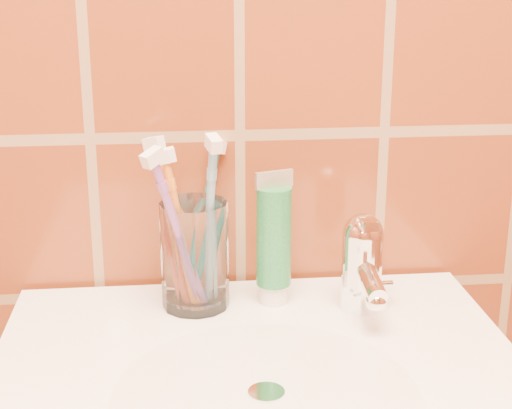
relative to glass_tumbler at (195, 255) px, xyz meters
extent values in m
cylinder|color=silver|center=(0.06, -0.21, -0.06)|extent=(0.30, 0.30, 0.00)
cylinder|color=white|center=(0.06, -0.21, -0.06)|extent=(0.04, 0.04, 0.00)
cylinder|color=white|center=(0.00, 0.00, 0.00)|extent=(0.11, 0.11, 0.13)
cylinder|color=white|center=(0.09, 0.00, -0.05)|extent=(0.04, 0.04, 0.02)
cylinder|color=#196933|center=(0.09, 0.00, 0.02)|extent=(0.04, 0.04, 0.12)
cube|color=beige|center=(0.09, 0.00, 0.09)|extent=(0.05, 0.01, 0.02)
cylinder|color=white|center=(0.20, -0.03, -0.02)|extent=(0.05, 0.05, 0.09)
sphere|color=white|center=(0.20, -0.03, 0.03)|extent=(0.05, 0.05, 0.05)
cylinder|color=white|center=(0.20, -0.07, -0.01)|extent=(0.02, 0.09, 0.03)
cube|color=white|center=(0.20, -0.04, 0.05)|extent=(0.02, 0.06, 0.01)
camera|label=1|loc=(-0.02, -0.87, 0.34)|focal=55.00mm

